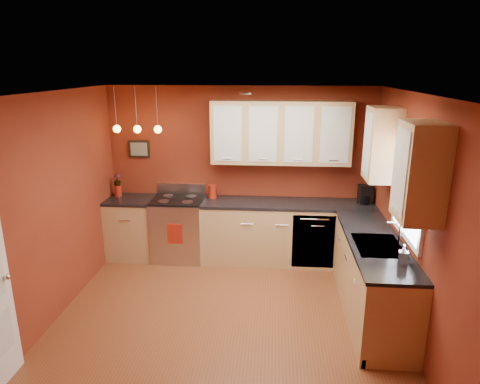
# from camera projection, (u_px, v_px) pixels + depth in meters

# --- Properties ---
(floor) EXTENTS (4.20, 4.20, 0.00)m
(floor) POSITION_uv_depth(u_px,v_px,m) (225.00, 326.00, 4.89)
(floor) COLOR brown
(floor) RESTS_ON ground
(ceiling) EXTENTS (4.00, 4.20, 0.02)m
(ceiling) POSITION_uv_depth(u_px,v_px,m) (223.00, 94.00, 4.16)
(ceiling) COLOR silver
(ceiling) RESTS_ON wall_back
(wall_back) EXTENTS (4.00, 0.02, 2.60)m
(wall_back) POSITION_uv_depth(u_px,v_px,m) (240.00, 173.00, 6.53)
(wall_back) COLOR maroon
(wall_back) RESTS_ON floor
(wall_front) EXTENTS (4.00, 0.02, 2.60)m
(wall_front) POSITION_uv_depth(u_px,v_px,m) (182.00, 342.00, 2.52)
(wall_front) COLOR maroon
(wall_front) RESTS_ON floor
(wall_left) EXTENTS (0.02, 4.20, 2.60)m
(wall_left) POSITION_uv_depth(u_px,v_px,m) (43.00, 215.00, 4.68)
(wall_left) COLOR maroon
(wall_left) RESTS_ON floor
(wall_right) EXTENTS (0.02, 4.20, 2.60)m
(wall_right) POSITION_uv_depth(u_px,v_px,m) (418.00, 225.00, 4.37)
(wall_right) COLOR maroon
(wall_right) RESTS_ON floor
(base_cabinets_back_left) EXTENTS (0.70, 0.60, 0.90)m
(base_cabinets_back_left) POSITION_uv_depth(u_px,v_px,m) (133.00, 229.00, 6.62)
(base_cabinets_back_left) COLOR tan
(base_cabinets_back_left) RESTS_ON floor
(base_cabinets_back_right) EXTENTS (2.54, 0.60, 0.90)m
(base_cabinets_back_right) POSITION_uv_depth(u_px,v_px,m) (287.00, 233.00, 6.43)
(base_cabinets_back_right) COLOR tan
(base_cabinets_back_right) RESTS_ON floor
(base_cabinets_right) EXTENTS (0.60, 2.10, 0.90)m
(base_cabinets_right) POSITION_uv_depth(u_px,v_px,m) (372.00, 278.00, 5.06)
(base_cabinets_right) COLOR tan
(base_cabinets_right) RESTS_ON floor
(counter_back_left) EXTENTS (0.70, 0.62, 0.04)m
(counter_back_left) POSITION_uv_depth(u_px,v_px,m) (130.00, 200.00, 6.48)
(counter_back_left) COLOR black
(counter_back_left) RESTS_ON base_cabinets_back_left
(counter_back_right) EXTENTS (2.54, 0.62, 0.04)m
(counter_back_right) POSITION_uv_depth(u_px,v_px,m) (288.00, 204.00, 6.30)
(counter_back_right) COLOR black
(counter_back_right) RESTS_ON base_cabinets_back_right
(counter_right) EXTENTS (0.62, 2.10, 0.04)m
(counter_right) POSITION_uv_depth(u_px,v_px,m) (375.00, 242.00, 4.93)
(counter_right) COLOR black
(counter_right) RESTS_ON base_cabinets_right
(gas_range) EXTENTS (0.76, 0.64, 1.11)m
(gas_range) POSITION_uv_depth(u_px,v_px,m) (179.00, 228.00, 6.55)
(gas_range) COLOR #B9B9BE
(gas_range) RESTS_ON floor
(dishwasher_front) EXTENTS (0.60, 0.02, 0.80)m
(dishwasher_front) POSITION_uv_depth(u_px,v_px,m) (313.00, 242.00, 6.12)
(dishwasher_front) COLOR #B9B9BE
(dishwasher_front) RESTS_ON base_cabinets_back_right
(sink) EXTENTS (0.50, 0.70, 0.33)m
(sink) POSITION_uv_depth(u_px,v_px,m) (378.00, 247.00, 4.79)
(sink) COLOR gray
(sink) RESTS_ON counter_right
(window) EXTENTS (0.06, 1.02, 1.22)m
(window) POSITION_uv_depth(u_px,v_px,m) (411.00, 181.00, 4.55)
(window) COLOR white
(window) RESTS_ON wall_right
(upper_cabinets_back) EXTENTS (2.00, 0.35, 0.90)m
(upper_cabinets_back) POSITION_uv_depth(u_px,v_px,m) (281.00, 133.00, 6.14)
(upper_cabinets_back) COLOR tan
(upper_cabinets_back) RESTS_ON wall_back
(upper_cabinets_right) EXTENTS (0.35, 1.95, 0.90)m
(upper_cabinets_right) POSITION_uv_depth(u_px,v_px,m) (398.00, 156.00, 4.51)
(upper_cabinets_right) COLOR tan
(upper_cabinets_right) RESTS_ON wall_right
(wall_picture) EXTENTS (0.32, 0.03, 0.26)m
(wall_picture) POSITION_uv_depth(u_px,v_px,m) (139.00, 149.00, 6.54)
(wall_picture) COLOR black
(wall_picture) RESTS_ON wall_back
(pendant_lights) EXTENTS (0.71, 0.11, 0.66)m
(pendant_lights) POSITION_uv_depth(u_px,v_px,m) (137.00, 129.00, 6.12)
(pendant_lights) COLOR gray
(pendant_lights) RESTS_ON ceiling
(red_canister) EXTENTS (0.13, 0.13, 0.20)m
(red_canister) POSITION_uv_depth(u_px,v_px,m) (212.00, 191.00, 6.48)
(red_canister) COLOR maroon
(red_canister) RESTS_ON counter_back_right
(red_vase) EXTENTS (0.11, 0.11, 0.17)m
(red_vase) POSITION_uv_depth(u_px,v_px,m) (118.00, 191.00, 6.57)
(red_vase) COLOR maroon
(red_vase) RESTS_ON counter_back_left
(flowers) EXTENTS (0.12, 0.12, 0.20)m
(flowers) POSITION_uv_depth(u_px,v_px,m) (117.00, 180.00, 6.53)
(flowers) COLOR maroon
(flowers) RESTS_ON red_vase
(coffee_maker) EXTENTS (0.21, 0.20, 0.27)m
(coffee_maker) POSITION_uv_depth(u_px,v_px,m) (365.00, 195.00, 6.22)
(coffee_maker) COLOR black
(coffee_maker) RESTS_ON counter_back_right
(soap_pump) EXTENTS (0.11, 0.12, 0.21)m
(soap_pump) POSITION_uv_depth(u_px,v_px,m) (403.00, 255.00, 4.29)
(soap_pump) COLOR white
(soap_pump) RESTS_ON counter_right
(dish_towel) EXTENTS (0.22, 0.02, 0.30)m
(dish_towel) POSITION_uv_depth(u_px,v_px,m) (175.00, 234.00, 6.22)
(dish_towel) COLOR maroon
(dish_towel) RESTS_ON gas_range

